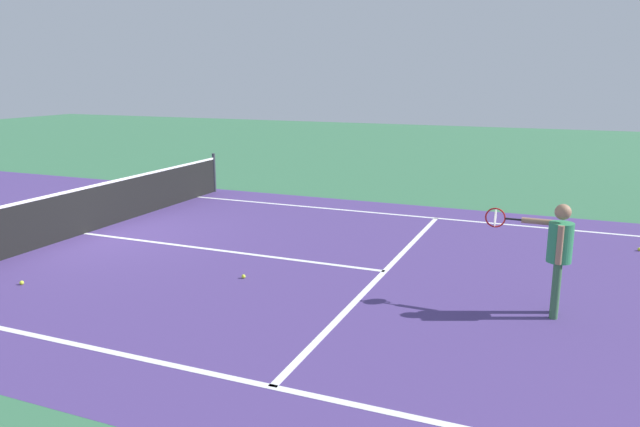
{
  "coord_description": "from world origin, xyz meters",
  "views": [
    {
      "loc": [
        -9.19,
        -9.05,
        3.18
      ],
      "look_at": [
        -0.46,
        -5.43,
        1.0
      ],
      "focal_mm": 33.79,
      "sensor_mm": 36.0,
      "label": 1
    }
  ],
  "objects_px": {
    "tennis_ball_back_corner": "(639,249)",
    "player_near": "(557,248)",
    "net": "(83,210)",
    "tennis_ball_near_net": "(22,283)",
    "tennis_ball_mid_court": "(244,276)"
  },
  "relations": [
    {
      "from": "player_near",
      "to": "tennis_ball_mid_court",
      "type": "distance_m",
      "value": 4.71
    },
    {
      "from": "tennis_ball_mid_court",
      "to": "tennis_ball_back_corner",
      "type": "xyz_separation_m",
      "value": [
        4.16,
        -6.01,
        0.0
      ]
    },
    {
      "from": "tennis_ball_near_net",
      "to": "tennis_ball_mid_court",
      "type": "bearing_deg",
      "value": -62.44
    },
    {
      "from": "player_near",
      "to": "tennis_ball_mid_court",
      "type": "bearing_deg",
      "value": 93.48
    },
    {
      "from": "tennis_ball_mid_court",
      "to": "tennis_ball_back_corner",
      "type": "distance_m",
      "value": 7.3
    },
    {
      "from": "tennis_ball_near_net",
      "to": "player_near",
      "type": "bearing_deg",
      "value": -76.3
    },
    {
      "from": "net",
      "to": "player_near",
      "type": "height_order",
      "value": "player_near"
    },
    {
      "from": "player_near",
      "to": "tennis_ball_back_corner",
      "type": "relative_size",
      "value": 23.38
    },
    {
      "from": "net",
      "to": "tennis_ball_near_net",
      "type": "relative_size",
      "value": 151.47
    },
    {
      "from": "net",
      "to": "tennis_ball_back_corner",
      "type": "height_order",
      "value": "net"
    },
    {
      "from": "tennis_ball_mid_court",
      "to": "tennis_ball_back_corner",
      "type": "bearing_deg",
      "value": -55.32
    },
    {
      "from": "net",
      "to": "tennis_ball_mid_court",
      "type": "xyz_separation_m",
      "value": [
        -1.2,
        -4.41,
        -0.46
      ]
    },
    {
      "from": "player_near",
      "to": "tennis_ball_near_net",
      "type": "distance_m",
      "value": 7.92
    },
    {
      "from": "tennis_ball_near_net",
      "to": "tennis_ball_back_corner",
      "type": "height_order",
      "value": "same"
    },
    {
      "from": "tennis_ball_back_corner",
      "to": "player_near",
      "type": "bearing_deg",
      "value": 160.19
    }
  ]
}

